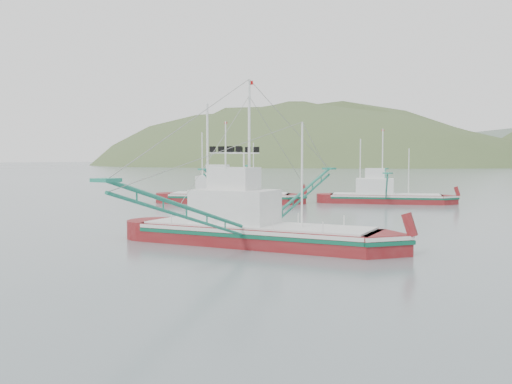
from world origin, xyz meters
The scene contains 5 objects.
ground centered at (0.00, 0.00, 0.00)m, with size 1200.00×1200.00×0.00m, color slate.
main_boat centered at (2.59, 1.30, 1.69)m, with size 16.37×29.07×11.79m.
bg_boat_left centered at (-18.26, 29.53, 2.26)m, with size 15.70×26.52×11.23m.
bg_boat_far centered at (-1.10, 39.53, 1.98)m, with size 14.33×24.37×10.18m.
headland_left centered at (-180.00, 360.00, 0.00)m, with size 448.00×308.00×210.00m, color #475B2F.
Camera 1 is at (22.17, -30.75, 5.79)m, focal length 40.00 mm.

